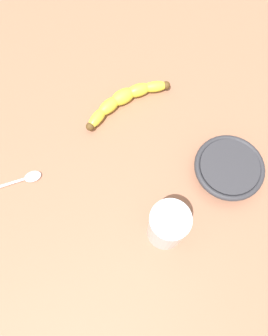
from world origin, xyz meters
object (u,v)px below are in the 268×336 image
banana (125,99)px  ceramic_bowl (228,169)px  smoothie_glass (168,226)px  teaspoon (30,177)px

banana → ceramic_bowl: size_ratio=1.36×
smoothie_glass → ceramic_bowl: size_ratio=0.80×
teaspoon → banana: bearing=24.0°
banana → teaspoon: bearing=10.6°
banana → smoothie_glass: bearing=73.4°
smoothie_glass → ceramic_bowl: bearing=71.7°
smoothie_glass → ceramic_bowl: (5.75, 17.34, -3.41)cm
smoothie_glass → teaspoon: smoothie_glass is taller
ceramic_bowl → teaspoon: size_ratio=1.56×
ceramic_bowl → teaspoon: (-35.75, -20.86, -1.83)cm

